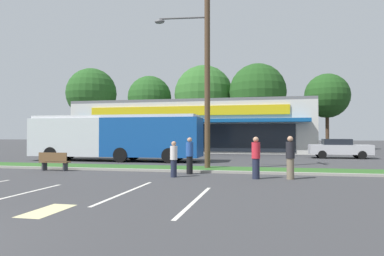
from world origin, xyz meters
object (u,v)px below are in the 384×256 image
Objects in this scene: car_0 at (339,148)px; pedestrian_by_pole at (290,158)px; bus_stop_bench at (54,161)px; pedestrian_far at (190,156)px; pedestrian_mid at (174,159)px; utility_pole at (205,57)px; pedestrian_near_bench at (256,158)px; city_bus at (115,136)px.

car_0 is 2.58× the size of pedestrian_by_pole.
bus_stop_bench is 7.23m from pedestrian_far.
pedestrian_mid reaches higher than bus_stop_bench.
pedestrian_far is at bearing -99.92° from utility_pole.
bus_stop_bench is 0.92× the size of pedestrian_far.
pedestrian_far is (0.42, 1.34, 0.08)m from pedestrian_mid.
pedestrian_mid is at bearing 143.71° from pedestrian_by_pole.
car_0 reaches higher than bus_stop_bench.
car_0 is (16.47, 13.46, 0.29)m from bus_stop_bench.
pedestrian_near_bench is at bearing 147.51° from pedestrian_by_pole.
car_0 is 15.21m from pedestrian_by_pole.
pedestrian_mid is (-4.98, -0.33, -0.11)m from pedestrian_by_pole.
utility_pole is at bearing 103.23° from pedestrian_by_pole.
pedestrian_by_pole reaches higher than pedestrian_near_bench.
pedestrian_near_bench is 1.13× the size of pedestrian_mid.
city_bus is at bearing -69.10° from pedestrian_far.
utility_pole is 7.10× the size of bus_stop_bench.
city_bus is (-7.41, 4.92, -4.27)m from utility_pole.
bus_stop_bench is at bearing 134.97° from pedestrian_by_pole.
pedestrian_by_pole is (4.19, -3.12, -5.13)m from utility_pole.
pedestrian_far is (7.22, -0.01, 0.37)m from bus_stop_bench.
city_bus is at bearing -158.47° from car_0.
car_0 is at bearing 51.96° from utility_pole.
pedestrian_near_bench is 3.36m from pedestrian_far.
city_bus is at bearing -91.48° from bus_stop_bench.
pedestrian_by_pole is 1.14× the size of pedestrian_mid.
pedestrian_far is at bearing 65.95° from pedestrian_mid.
pedestrian_near_bench is at bearing 135.08° from pedestrian_far.
pedestrian_far is at bearing -109.26° from pedestrian_near_bench.
pedestrian_far reaches higher than pedestrian_mid.
bus_stop_bench is (-7.59, -2.11, -5.54)m from utility_pole.
city_bus is at bearing -127.41° from pedestrian_near_bench.
pedestrian_mid is (6.80, -1.34, 0.29)m from bus_stop_bench.
utility_pole is at bearing 145.93° from city_bus.
utility_pole reaches higher than pedestrian_far.
car_0 is at bearing 31.90° from pedestrian_by_pole.
bus_stop_bench is 10.44m from pedestrian_near_bench.
city_bus is at bearing 146.39° from utility_pole.
city_bus is 6.89× the size of pedestrian_by_pole.
car_0 is 2.62× the size of pedestrian_near_bench.
pedestrian_near_bench is 1.02× the size of pedestrian_far.
pedestrian_by_pole is at bearing 143.48° from pedestrian_far.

